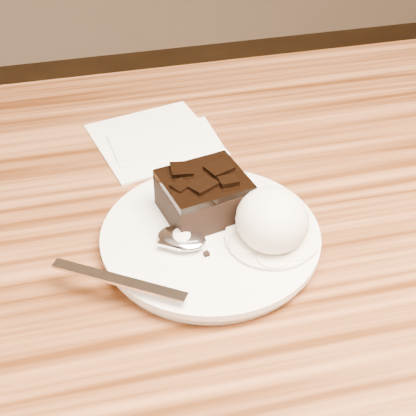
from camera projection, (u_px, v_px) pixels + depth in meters
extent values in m
cylinder|color=white|center=(210.00, 239.00, 0.63)|extent=(0.21, 0.21, 0.02)
cube|color=black|center=(204.00, 198.00, 0.63)|extent=(0.09, 0.08, 0.04)
ellipsoid|color=silver|center=(272.00, 220.00, 0.60)|extent=(0.07, 0.07, 0.06)
cylinder|color=white|center=(271.00, 238.00, 0.61)|extent=(0.09, 0.09, 0.00)
cube|color=white|center=(155.00, 139.00, 0.77)|extent=(0.16, 0.16, 0.01)
cube|color=black|center=(161.00, 237.00, 0.62)|extent=(0.01, 0.01, 0.00)
cube|color=black|center=(231.00, 227.00, 0.63)|extent=(0.01, 0.01, 0.00)
cube|color=black|center=(163.00, 243.00, 0.61)|extent=(0.01, 0.01, 0.00)
cube|color=black|center=(207.00, 254.00, 0.60)|extent=(0.01, 0.01, 0.00)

